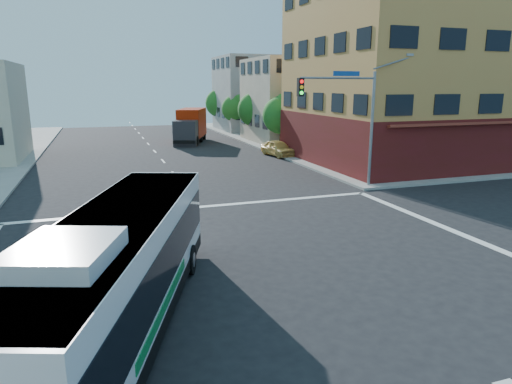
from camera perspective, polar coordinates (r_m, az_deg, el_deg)
name	(u,v)px	position (r m, az deg, el deg)	size (l,w,h in m)	color
ground	(264,278)	(15.38, 1.04, -10.64)	(120.00, 120.00, 0.00)	black
sidewalk_ne	(429,134)	(62.82, 20.77, 6.79)	(50.00, 50.00, 0.15)	gray
corner_building_ne	(419,89)	(40.24, 19.65, 12.03)	(18.10, 15.44, 14.00)	#B48240
building_east_near	(304,101)	(52.01, 6.07, 11.30)	(12.06, 10.06, 9.00)	#BEAA91
building_east_far	(262,94)	(64.97, 0.79, 12.19)	(12.06, 10.06, 10.00)	#9B9B96
signal_mast_ne	(349,107)	(27.61, 11.57, 10.41)	(7.91, 1.13, 8.07)	gray
street_tree_a	(282,113)	(44.48, 3.32, 9.84)	(3.60, 3.60, 5.53)	#3D2B16
street_tree_b	(256,107)	(51.96, -0.05, 10.53)	(3.80, 3.80, 5.79)	#3D2B16
street_tree_c	(236,107)	(59.60, -2.57, 10.59)	(3.40, 3.40, 5.29)	#3D2B16
street_tree_d	(220,101)	(67.29, -4.52, 11.23)	(4.00, 4.00, 6.03)	#3D2B16
transit_bus	(119,271)	(12.10, -16.76, -9.43)	(6.26, 11.78, 3.44)	black
box_truck	(191,126)	(50.99, -8.18, 8.11)	(5.04, 8.39, 3.64)	#26252A
parked_car	(278,148)	(40.93, 2.77, 5.49)	(1.67, 4.14, 1.41)	#DBB358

